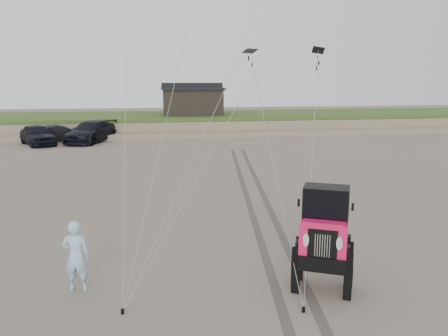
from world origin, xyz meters
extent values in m
plane|color=#6B6054|center=(0.00, 0.00, 0.00)|extent=(160.00, 160.00, 0.00)
cube|color=#7A6B54|center=(0.00, 38.00, 0.70)|extent=(160.00, 12.00, 1.40)
cube|color=#2D4719|center=(0.00, 38.00, 1.55)|extent=(160.00, 12.00, 0.35)
cube|color=#7A6B54|center=(0.00, 31.50, 0.25)|extent=(160.00, 3.50, 0.50)
cube|color=black|center=(2.00, 37.00, 3.03)|extent=(6.00, 5.00, 2.60)
cube|color=black|center=(2.00, 37.00, 4.45)|extent=(6.40, 5.40, 0.25)
cube|color=black|center=(2.00, 37.00, 4.83)|extent=(6.40, 1.20, 0.50)
imported|color=black|center=(-11.79, 28.37, 0.86)|extent=(4.12, 5.42, 1.72)
imported|color=black|center=(-10.40, 30.27, 0.73)|extent=(4.69, 2.80, 1.46)
imported|color=black|center=(-7.63, 29.39, 0.91)|extent=(4.55, 6.74, 1.81)
imported|color=#90BEDE|center=(-4.47, 0.84, 0.92)|extent=(0.71, 0.51, 1.84)
cube|color=black|center=(3.06, 4.34, 6.22)|extent=(0.40, 0.23, 0.26)
cube|color=black|center=(0.93, 5.20, 6.23)|extent=(0.54, 0.57, 0.21)
cylinder|color=black|center=(-3.29, -0.53, 0.06)|extent=(0.08, 0.08, 0.12)
cylinder|color=black|center=(0.80, -1.15, 0.06)|extent=(0.08, 0.08, 0.12)
cube|color=#4C443D|center=(1.60, 8.00, 0.00)|extent=(4.42, 29.74, 0.01)
cube|color=#4C443D|center=(2.40, 8.00, 0.00)|extent=(4.42, 29.74, 0.01)
camera|label=1|loc=(-2.54, -9.88, 5.19)|focal=35.00mm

